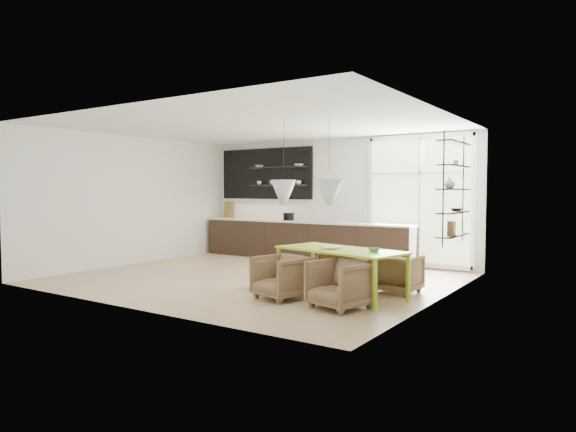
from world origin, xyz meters
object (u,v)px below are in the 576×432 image
at_px(armchair_front_right, 340,284).
at_px(wire_stool, 261,270).
at_px(armchair_front_left, 281,277).
at_px(dining_table, 340,252).
at_px(armchair_back_left, 344,268).
at_px(armchair_back_right, 398,274).

height_order(armchair_front_right, wire_stool, armchair_front_right).
height_order(armchair_front_left, armchair_front_right, armchair_front_right).
distance_m(dining_table, armchair_front_right, 0.93).
distance_m(armchair_back_left, armchair_back_right, 1.01).
bearing_deg(armchair_back_left, dining_table, 123.42).
relative_size(dining_table, wire_stool, 4.65).
relative_size(armchair_back_left, armchair_back_right, 1.00).
relative_size(armchair_front_right, wire_stool, 1.60).
bearing_deg(armchair_front_left, dining_table, 60.68).
bearing_deg(dining_table, armchair_front_left, -122.31).
bearing_deg(armchair_back_left, armchair_back_right, -173.28).
bearing_deg(wire_stool, dining_table, 6.94).
bearing_deg(armchair_front_right, armchair_back_right, 97.15).
bearing_deg(wire_stool, armchair_back_left, 42.48).
bearing_deg(armchair_back_right, dining_table, 52.20).
relative_size(dining_table, armchair_back_right, 3.19).
distance_m(dining_table, armchair_back_left, 0.97).
bearing_deg(armchair_front_right, dining_table, 134.69).
xyz_separation_m(armchair_back_right, armchair_front_left, (-1.34, -1.43, 0.02)).
height_order(armchair_back_right, armchair_front_right, armchair_front_right).
distance_m(armchair_back_right, armchair_front_left, 1.96).
height_order(armchair_back_left, armchair_front_left, armchair_front_left).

